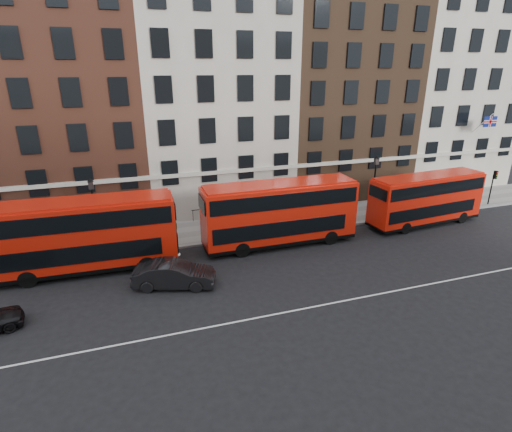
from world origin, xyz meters
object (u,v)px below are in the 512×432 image
object	(u,v)px
traffic_light	(494,181)
bus_d	(426,198)
bus_b	(82,234)
car_front	(174,274)
bus_c	(279,212)

from	to	relation	value
traffic_light	bus_d	bearing A→B (deg)	-168.30
bus_b	car_front	xyz separation A→B (m)	(5.10, -3.74, -1.77)
traffic_light	bus_c	bearing A→B (deg)	-175.08
bus_d	bus_c	bearing A→B (deg)	175.26
bus_c	car_front	xyz separation A→B (m)	(-8.17, -3.74, -1.75)
bus_d	traffic_light	bearing A→B (deg)	6.98
traffic_light	bus_b	bearing A→B (deg)	-176.91
car_front	traffic_light	bearing A→B (deg)	-62.42
bus_b	car_front	world-z (taller)	bus_b
bus_c	bus_d	distance (m)	12.99
bus_b	traffic_light	bearing A→B (deg)	4.91
bus_c	bus_d	world-z (taller)	bus_c
bus_d	traffic_light	xyz separation A→B (m)	(9.27, 1.92, 0.17)
bus_b	car_front	bearing A→B (deg)	-34.42
bus_c	traffic_light	bearing A→B (deg)	5.06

